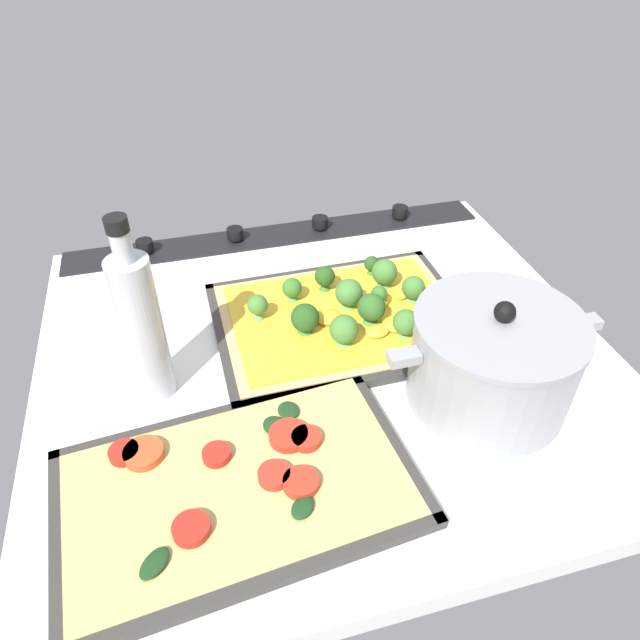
{
  "coord_description": "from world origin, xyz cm",
  "views": [
    {
      "loc": [
        15.7,
        55.32,
        51.66
      ],
      "look_at": [
        0.7,
        -0.43,
        5.08
      ],
      "focal_mm": 32.18,
      "sensor_mm": 36.0,
      "label": 1
    }
  ],
  "objects_px": {
    "cooking_pot": "(493,360)",
    "oil_bottle": "(142,326)",
    "veggie_pizza_back": "(237,482)",
    "broccoli_pizza": "(348,312)",
    "baking_tray_front": "(342,322)",
    "baking_tray_back": "(238,490)"
  },
  "relations": [
    {
      "from": "cooking_pot",
      "to": "oil_bottle",
      "type": "height_order",
      "value": "oil_bottle"
    },
    {
      "from": "veggie_pizza_back",
      "to": "oil_bottle",
      "type": "height_order",
      "value": "oil_bottle"
    },
    {
      "from": "broccoli_pizza",
      "to": "veggie_pizza_back",
      "type": "height_order",
      "value": "broccoli_pizza"
    },
    {
      "from": "baking_tray_front",
      "to": "cooking_pot",
      "type": "distance_m",
      "value": 0.23
    },
    {
      "from": "veggie_pizza_back",
      "to": "oil_bottle",
      "type": "bearing_deg",
      "value": -66.38
    },
    {
      "from": "broccoli_pizza",
      "to": "oil_bottle",
      "type": "relative_size",
      "value": 1.38
    },
    {
      "from": "veggie_pizza_back",
      "to": "cooking_pot",
      "type": "bearing_deg",
      "value": -170.02
    },
    {
      "from": "broccoli_pizza",
      "to": "oil_bottle",
      "type": "distance_m",
      "value": 0.29
    },
    {
      "from": "baking_tray_front",
      "to": "cooking_pot",
      "type": "height_order",
      "value": "cooking_pot"
    },
    {
      "from": "oil_bottle",
      "to": "broccoli_pizza",
      "type": "bearing_deg",
      "value": -167.22
    },
    {
      "from": "baking_tray_back",
      "to": "oil_bottle",
      "type": "bearing_deg",
      "value": -66.9
    },
    {
      "from": "baking_tray_front",
      "to": "oil_bottle",
      "type": "height_order",
      "value": "oil_bottle"
    },
    {
      "from": "cooking_pot",
      "to": "oil_bottle",
      "type": "xyz_separation_m",
      "value": [
        0.39,
        -0.12,
        0.04
      ]
    },
    {
      "from": "baking_tray_front",
      "to": "oil_bottle",
      "type": "relative_size",
      "value": 1.48
    },
    {
      "from": "veggie_pizza_back",
      "to": "oil_bottle",
      "type": "relative_size",
      "value": 1.49
    },
    {
      "from": "baking_tray_front",
      "to": "oil_bottle",
      "type": "distance_m",
      "value": 0.28
    },
    {
      "from": "baking_tray_front",
      "to": "cooking_pot",
      "type": "bearing_deg",
      "value": 125.56
    },
    {
      "from": "oil_bottle",
      "to": "baking_tray_back",
      "type": "bearing_deg",
      "value": 113.1
    },
    {
      "from": "broccoli_pizza",
      "to": "oil_bottle",
      "type": "xyz_separation_m",
      "value": [
        0.27,
        0.06,
        0.08
      ]
    },
    {
      "from": "oil_bottle",
      "to": "veggie_pizza_back",
      "type": "bearing_deg",
      "value": 113.62
    },
    {
      "from": "baking_tray_back",
      "to": "cooking_pot",
      "type": "xyz_separation_m",
      "value": [
        -0.31,
        -0.06,
        0.06
      ]
    },
    {
      "from": "cooking_pot",
      "to": "oil_bottle",
      "type": "relative_size",
      "value": 1.09
    }
  ]
}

